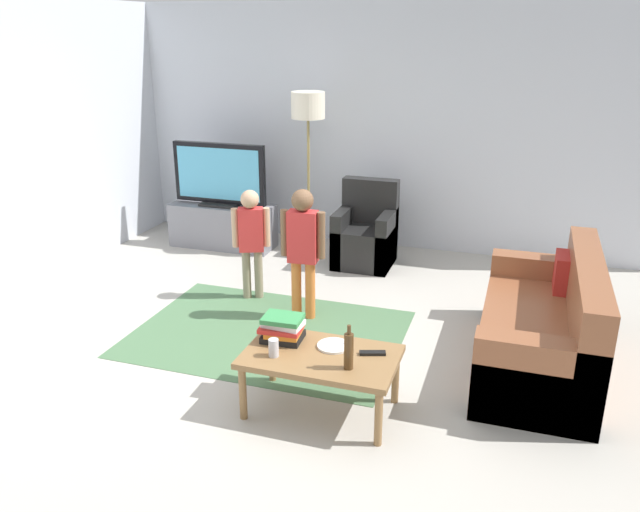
{
  "coord_description": "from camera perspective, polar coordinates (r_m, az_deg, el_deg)",
  "views": [
    {
      "loc": [
        1.53,
        -4.05,
        2.42
      ],
      "look_at": [
        0.0,
        0.6,
        0.65
      ],
      "focal_mm": 35.62,
      "sensor_mm": 36.0,
      "label": 1
    }
  ],
  "objects": [
    {
      "name": "soda_can",
      "position": [
        4.12,
        -4.19,
        -8.22
      ],
      "size": [
        0.07,
        0.07,
        0.12
      ],
      "primitive_type": "cylinder",
      "color": "silver",
      "rests_on": "coffee_table"
    },
    {
      "name": "tv_stand",
      "position": [
        7.47,
        -8.71,
        2.69
      ],
      "size": [
        1.2,
        0.44,
        0.5
      ],
      "color": "slate",
      "rests_on": "ground"
    },
    {
      "name": "plate",
      "position": [
        4.25,
        1.23,
        -8.07
      ],
      "size": [
        0.22,
        0.22,
        0.02
      ],
      "color": "white",
      "rests_on": "coffee_table"
    },
    {
      "name": "area_rug",
      "position": [
        5.37,
        -4.68,
        -6.93
      ],
      "size": [
        2.2,
        1.6,
        0.01
      ],
      "primitive_type": "cube",
      "color": "#4C724C",
      "rests_on": "ground"
    },
    {
      "name": "child_near_tv",
      "position": [
        5.86,
        -6.21,
        1.95
      ],
      "size": [
        0.33,
        0.2,
        1.05
      ],
      "color": "gray",
      "rests_on": "ground"
    },
    {
      "name": "tv",
      "position": [
        7.3,
        -9.03,
        7.18
      ],
      "size": [
        1.1,
        0.28,
        0.71
      ],
      "color": "black",
      "rests_on": "tv_stand"
    },
    {
      "name": "armchair",
      "position": [
        6.84,
        4.15,
        1.73
      ],
      "size": [
        0.6,
        0.6,
        0.9
      ],
      "color": "black",
      "rests_on": "ground"
    },
    {
      "name": "bottle",
      "position": [
        3.95,
        2.59,
        -8.49
      ],
      "size": [
        0.06,
        0.06,
        0.3
      ],
      "color": "#4C3319",
      "rests_on": "coffee_table"
    },
    {
      "name": "book_stack",
      "position": [
        4.31,
        -3.37,
        -6.52
      ],
      "size": [
        0.29,
        0.24,
        0.18
      ],
      "color": "black",
      "rests_on": "coffee_table"
    },
    {
      "name": "tv_remote",
      "position": [
        4.17,
        4.74,
        -8.68
      ],
      "size": [
        0.18,
        0.1,
        0.02
      ],
      "primitive_type": "cube",
      "rotation": [
        0.0,
        0.0,
        0.32
      ],
      "color": "black",
      "rests_on": "coffee_table"
    },
    {
      "name": "child_center",
      "position": [
        5.39,
        -1.55,
        1.24
      ],
      "size": [
        0.39,
        0.19,
        1.16
      ],
      "color": "orange",
      "rests_on": "ground"
    },
    {
      "name": "ground",
      "position": [
        4.96,
        -2.2,
        -9.34
      ],
      "size": [
        7.8,
        7.8,
        0.0
      ],
      "primitive_type": "plane",
      "color": "#B2ADA3"
    },
    {
      "name": "wall_back",
      "position": [
        7.29,
        6.03,
        11.32
      ],
      "size": [
        6.0,
        0.12,
        2.7
      ],
      "primitive_type": "cube",
      "color": "silver",
      "rests_on": "ground"
    },
    {
      "name": "coffee_table",
      "position": [
        4.19,
        0.07,
        -9.38
      ],
      "size": [
        1.0,
        0.6,
        0.42
      ],
      "color": "olive",
      "rests_on": "ground"
    },
    {
      "name": "couch",
      "position": [
        5.04,
        19.87,
        -6.4
      ],
      "size": [
        0.8,
        1.8,
        0.86
      ],
      "color": "brown",
      "rests_on": "ground"
    },
    {
      "name": "floor_lamp",
      "position": [
        6.94,
        -1.08,
        12.62
      ],
      "size": [
        0.36,
        0.36,
        1.78
      ],
      "color": "#262626",
      "rests_on": "ground"
    }
  ]
}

